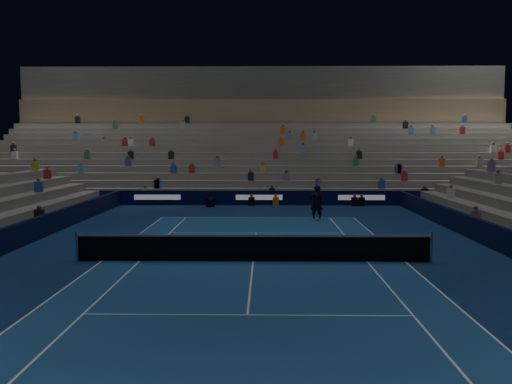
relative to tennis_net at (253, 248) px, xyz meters
The scene contains 7 objects.
ground 0.50m from the tennis_net, ahead, with size 90.00×90.00×0.00m, color #0D2551.
court_surface 0.50m from the tennis_net, ahead, with size 10.97×23.77×0.01m, color navy.
sponsor_barrier_far 18.50m from the tennis_net, 90.00° to the left, with size 44.00×0.25×1.00m, color black.
grandstand_main 28.05m from the tennis_net, 90.00° to the left, with size 44.00×15.20×11.20m.
tennis_net is the anchor object (origin of this frame).
tennis_player 11.22m from the tennis_net, 73.18° to the left, with size 0.71×0.47×1.96m, color black.
broadcast_camera 17.73m from the tennis_net, 100.60° to the left, with size 0.61×0.97×0.59m.
Camera 1 is at (0.45, -20.11, 4.28)m, focal length 39.63 mm.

